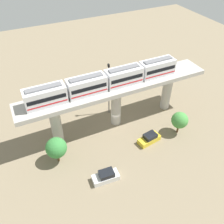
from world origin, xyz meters
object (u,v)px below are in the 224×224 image
(parked_car_white, at_px, (106,176))
(signal_post, at_px, (109,88))
(tree_near_viaduct, at_px, (120,77))
(train, at_px, (106,81))
(tree_mid_lot, at_px, (56,148))
(parked_car_yellow, at_px, (149,139))
(tree_far_corner, at_px, (180,120))

(parked_car_white, distance_m, signal_post, 17.45)
(tree_near_viaduct, distance_m, signal_post, 9.59)
(train, distance_m, parked_car_white, 15.81)
(train, relative_size, parked_car_white, 6.34)
(train, distance_m, tree_near_viaduct, 14.87)
(train, height_order, tree_mid_lot, train)
(train, xyz_separation_m, parked_car_yellow, (7.33, 5.24, -9.57))
(parked_car_white, height_order, tree_near_viaduct, tree_near_viaduct)
(tree_mid_lot, relative_size, signal_post, 0.43)
(parked_car_yellow, xyz_separation_m, tree_mid_lot, (-2.81, -16.19, 2.39))
(parked_car_yellow, distance_m, parked_car_white, 11.30)
(train, xyz_separation_m, parked_car_white, (11.41, -5.30, -9.57))
(tree_mid_lot, xyz_separation_m, signal_post, (-7.92, 13.07, 3.09))
(tree_far_corner, relative_size, signal_post, 0.40)
(parked_car_yellow, bearing_deg, tree_far_corner, 79.27)
(tree_near_viaduct, bearing_deg, tree_mid_lot, -51.97)
(tree_near_viaduct, relative_size, signal_post, 0.41)
(signal_post, bearing_deg, tree_mid_lot, -58.78)
(parked_car_yellow, distance_m, tree_mid_lot, 16.61)
(tree_mid_lot, distance_m, signal_post, 15.59)
(parked_car_yellow, xyz_separation_m, parked_car_white, (4.08, -10.54, 0.00))
(train, relative_size, tree_near_viaduct, 5.95)
(parked_car_yellow, bearing_deg, parked_car_white, -77.57)
(tree_mid_lot, distance_m, tree_far_corner, 22.54)
(tree_far_corner, bearing_deg, tree_mid_lot, -97.71)
(parked_car_white, xyz_separation_m, signal_post, (-14.81, 7.41, 5.48))
(tree_near_viaduct, height_order, tree_mid_lot, tree_mid_lot)
(parked_car_white, distance_m, tree_far_corner, 17.28)
(tree_mid_lot, bearing_deg, signal_post, 121.22)
(parked_car_yellow, relative_size, tree_far_corner, 0.97)
(train, bearing_deg, parked_car_yellow, 35.55)
(parked_car_white, bearing_deg, parked_car_yellow, 115.60)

